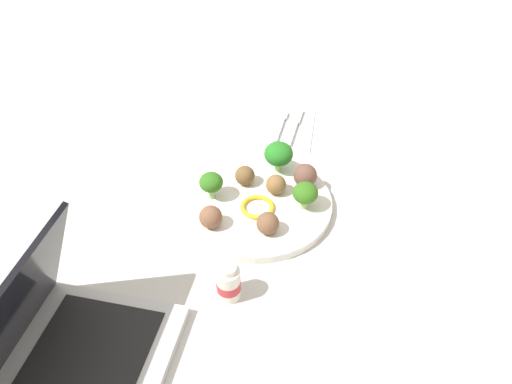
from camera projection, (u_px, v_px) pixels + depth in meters
ground_plane at (256, 206)px, 0.92m from camera, size 4.00×4.00×0.00m
plate at (256, 203)px, 0.91m from camera, size 0.28×0.28×0.02m
broccoli_floret_near_rim at (211, 183)px, 0.89m from camera, size 0.04×0.04×0.05m
broccoli_floret_front_left at (279, 154)px, 0.95m from camera, size 0.06×0.06×0.06m
broccoli_floret_back_right at (305, 194)px, 0.87m from camera, size 0.05×0.05×0.05m
meatball_far_rim at (268, 223)px, 0.84m from camera, size 0.04×0.04×0.04m
meatball_back_left at (211, 217)px, 0.85m from camera, size 0.04×0.04×0.04m
meatball_near_rim at (305, 175)px, 0.93m from camera, size 0.04×0.04×0.04m
meatball_center at (276, 185)px, 0.91m from camera, size 0.04×0.04×0.04m
meatball_front_left at (245, 176)px, 0.93m from camera, size 0.04×0.04×0.04m
pepper_ring_back_right at (257, 207)px, 0.89m from camera, size 0.09×0.09×0.01m
napkin at (286, 128)px, 1.11m from camera, size 0.18×0.13×0.01m
fork at (279, 124)px, 1.11m from camera, size 0.12×0.02×0.01m
knife at (295, 125)px, 1.11m from camera, size 0.15×0.02×0.01m
yogurt_bottle at (231, 283)px, 0.75m from camera, size 0.04×0.04×0.07m
laptop at (49, 381)px, 0.62m from camera, size 0.32×0.23×0.20m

